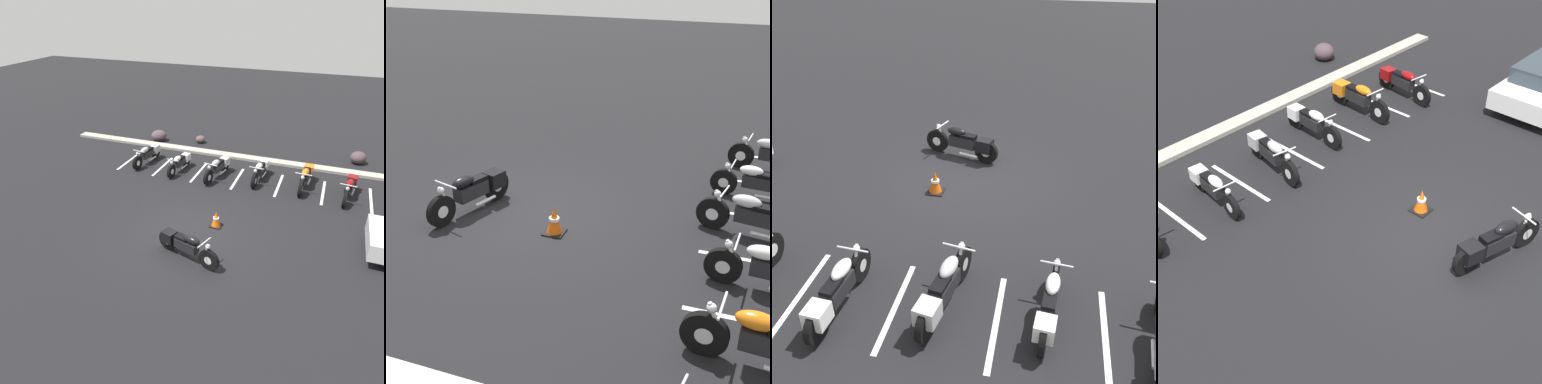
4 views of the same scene
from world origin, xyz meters
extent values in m
plane|color=black|center=(0.00, 0.00, 0.00)|extent=(60.00, 60.00, 0.00)
cylinder|color=black|center=(1.12, -1.38, 0.32)|extent=(0.65, 0.30, 0.65)
cylinder|color=silver|center=(1.12, -1.38, 0.32)|extent=(0.27, 0.19, 0.25)
cylinder|color=black|center=(-0.34, -0.93, 0.32)|extent=(0.65, 0.30, 0.65)
cylinder|color=silver|center=(-0.34, -0.93, 0.32)|extent=(0.27, 0.19, 0.25)
cube|color=black|center=(0.34, -1.14, 0.47)|extent=(0.79, 0.48, 0.29)
ellipsoid|color=black|center=(0.53, -1.20, 0.74)|extent=(0.60, 0.40, 0.24)
cube|color=black|center=(0.18, -1.09, 0.67)|extent=(0.48, 0.35, 0.08)
cube|color=black|center=(-0.29, -0.95, 0.50)|extent=(0.48, 0.45, 0.33)
cylinder|color=silver|center=(1.01, -1.34, 0.58)|extent=(0.26, 0.13, 0.52)
cylinder|color=silver|center=(0.95, -1.32, 0.84)|extent=(0.21, 0.59, 0.04)
sphere|color=silver|center=(1.07, -1.36, 0.76)|extent=(0.14, 0.14, 0.14)
cylinder|color=silver|center=(0.15, -0.94, 0.18)|extent=(0.54, 0.22, 0.07)
cylinder|color=black|center=(-4.03, 3.92, 0.31)|extent=(0.19, 0.64, 0.63)
cylinder|color=silver|center=(-4.03, 3.92, 0.31)|extent=(0.15, 0.25, 0.24)
cylinder|color=black|center=(-3.85, 5.39, 0.31)|extent=(0.19, 0.64, 0.63)
cylinder|color=silver|center=(-3.85, 5.39, 0.31)|extent=(0.15, 0.25, 0.24)
cube|color=black|center=(-3.93, 4.70, 0.46)|extent=(0.35, 0.75, 0.29)
ellipsoid|color=#B7B7BC|center=(-3.96, 4.52, 0.72)|extent=(0.31, 0.56, 0.23)
cube|color=black|center=(-3.91, 4.87, 0.65)|extent=(0.28, 0.44, 0.08)
cube|color=#B7B7BC|center=(-3.86, 5.34, 0.49)|extent=(0.39, 0.42, 0.32)
cylinder|color=silver|center=(-4.01, 4.04, 0.56)|extent=(0.09, 0.25, 0.51)
cylinder|color=silver|center=(-4.01, 4.09, 0.81)|extent=(0.59, 0.10, 0.03)
sphere|color=silver|center=(-4.02, 3.97, 0.73)|extent=(0.13, 0.13, 0.13)
cylinder|color=silver|center=(-3.77, 4.93, 0.17)|extent=(0.13, 0.53, 0.07)
cylinder|color=black|center=(-2.29, 3.69, 0.29)|extent=(0.16, 0.59, 0.58)
cylinder|color=silver|center=(-2.29, 3.69, 0.29)|extent=(0.13, 0.23, 0.22)
cylinder|color=black|center=(-2.15, 5.06, 0.29)|extent=(0.16, 0.59, 0.58)
cylinder|color=silver|center=(-2.15, 5.06, 0.29)|extent=(0.13, 0.23, 0.22)
cube|color=black|center=(-2.21, 4.42, 0.42)|extent=(0.31, 0.69, 0.27)
ellipsoid|color=white|center=(-2.23, 4.24, 0.66)|extent=(0.28, 0.52, 0.21)
cube|color=black|center=(-2.20, 4.57, 0.60)|extent=(0.25, 0.41, 0.07)
cube|color=white|center=(-2.15, 5.01, 0.45)|extent=(0.35, 0.38, 0.30)
cylinder|color=silver|center=(-2.27, 3.80, 0.52)|extent=(0.08, 0.24, 0.47)
cylinder|color=silver|center=(-2.27, 3.85, 0.75)|extent=(0.55, 0.09, 0.03)
sphere|color=silver|center=(-2.28, 3.74, 0.68)|extent=(0.12, 0.12, 0.12)
cylinder|color=silver|center=(-2.07, 4.63, 0.16)|extent=(0.11, 0.49, 0.06)
cylinder|color=black|center=(-0.62, 3.65, 0.32)|extent=(0.23, 0.65, 0.64)
cylinder|color=silver|center=(-0.62, 3.65, 0.32)|extent=(0.16, 0.26, 0.24)
cylinder|color=black|center=(-0.35, 5.14, 0.32)|extent=(0.23, 0.65, 0.64)
cylinder|color=silver|center=(-0.35, 5.14, 0.32)|extent=(0.16, 0.26, 0.24)
cube|color=black|center=(-0.48, 4.45, 0.47)|extent=(0.40, 0.78, 0.29)
ellipsoid|color=#B7B7BC|center=(-0.51, 4.25, 0.73)|extent=(0.35, 0.58, 0.23)
cube|color=black|center=(-0.45, 4.61, 0.66)|extent=(0.31, 0.46, 0.08)
cube|color=#B7B7BC|center=(-0.36, 5.09, 0.50)|extent=(0.41, 0.45, 0.33)
cylinder|color=silver|center=(-0.60, 3.77, 0.58)|extent=(0.10, 0.26, 0.52)
cylinder|color=silver|center=(-0.59, 3.83, 0.83)|extent=(0.60, 0.14, 0.04)
sphere|color=silver|center=(-0.61, 3.70, 0.75)|extent=(0.14, 0.14, 0.14)
cylinder|color=silver|center=(-0.30, 4.66, 0.18)|extent=(0.16, 0.54, 0.07)
cylinder|color=black|center=(1.20, 4.05, 0.31)|extent=(0.16, 0.63, 0.62)
cylinder|color=silver|center=(1.20, 4.05, 0.31)|extent=(0.14, 0.24, 0.24)
cylinder|color=black|center=(1.30, 5.51, 0.31)|extent=(0.16, 0.63, 0.62)
cylinder|color=silver|center=(1.30, 5.51, 0.31)|extent=(0.14, 0.24, 0.24)
cube|color=black|center=(1.25, 4.82, 0.45)|extent=(0.31, 0.74, 0.28)
ellipsoid|color=white|center=(1.24, 4.63, 0.71)|extent=(0.28, 0.55, 0.23)
cube|color=black|center=(1.26, 4.98, 0.64)|extent=(0.26, 0.43, 0.08)
cube|color=white|center=(1.29, 5.46, 0.48)|extent=(0.37, 0.40, 0.32)
cylinder|color=silver|center=(1.20, 4.16, 0.56)|extent=(0.07, 0.25, 0.50)
cylinder|color=silver|center=(1.21, 4.22, 0.80)|extent=(0.59, 0.07, 0.03)
sphere|color=silver|center=(1.20, 4.09, 0.73)|extent=(0.13, 0.13, 0.13)
cylinder|color=silver|center=(1.40, 5.05, 0.17)|extent=(0.10, 0.52, 0.07)
cylinder|color=black|center=(3.02, 3.99, 0.33)|extent=(0.17, 0.68, 0.67)
cylinder|color=silver|center=(3.02, 3.99, 0.33)|extent=(0.15, 0.26, 0.25)
cylinder|color=black|center=(3.14, 5.56, 0.33)|extent=(0.17, 0.68, 0.67)
cylinder|color=silver|center=(3.14, 5.56, 0.33)|extent=(0.15, 0.26, 0.25)
cube|color=black|center=(3.09, 4.82, 0.49)|extent=(0.34, 0.79, 0.30)
ellipsoid|color=orange|center=(3.07, 4.62, 0.76)|extent=(0.30, 0.59, 0.24)
cube|color=black|center=(3.10, 5.00, 0.69)|extent=(0.28, 0.46, 0.08)
cube|color=orange|center=(3.14, 5.51, 0.52)|extent=(0.39, 0.43, 0.34)
cylinder|color=silver|center=(3.03, 4.11, 0.60)|extent=(0.08, 0.27, 0.54)
cylinder|color=silver|center=(3.04, 4.17, 0.86)|extent=(0.63, 0.08, 0.04)
sphere|color=silver|center=(3.03, 4.04, 0.78)|extent=(0.14, 0.14, 0.14)
cylinder|color=silver|center=(3.25, 5.07, 0.18)|extent=(0.11, 0.56, 0.07)
cylinder|color=black|center=(4.63, 3.73, 0.32)|extent=(0.21, 0.64, 0.63)
cylinder|color=silver|center=(4.63, 3.73, 0.32)|extent=(0.16, 0.26, 0.24)
cylinder|color=black|center=(4.85, 5.20, 0.32)|extent=(0.21, 0.64, 0.63)
cylinder|color=silver|center=(4.85, 5.20, 0.32)|extent=(0.16, 0.26, 0.24)
cube|color=black|center=(4.75, 4.51, 0.46)|extent=(0.37, 0.76, 0.29)
ellipsoid|color=maroon|center=(4.72, 4.32, 0.72)|extent=(0.33, 0.57, 0.23)
cube|color=black|center=(4.78, 4.67, 0.65)|extent=(0.29, 0.45, 0.08)
cube|color=maroon|center=(4.85, 5.15, 0.49)|extent=(0.40, 0.43, 0.33)
cylinder|color=silver|center=(4.65, 3.84, 0.57)|extent=(0.09, 0.26, 0.51)
cylinder|color=silver|center=(4.66, 3.90, 0.82)|extent=(0.59, 0.12, 0.03)
sphere|color=silver|center=(4.64, 3.77, 0.74)|extent=(0.13, 0.13, 0.13)
cylinder|color=silver|center=(4.92, 4.73, 0.17)|extent=(0.14, 0.53, 0.07)
cube|color=#A8A399|center=(0.00, 6.82, 0.06)|extent=(18.00, 0.50, 0.12)
ellipsoid|color=#523F47|center=(-4.72, 7.58, 0.28)|extent=(1.02, 0.97, 0.57)
ellipsoid|color=#4C3B41|center=(5.12, 8.17, 0.28)|extent=(0.98, 0.98, 0.56)
ellipsoid|color=brown|center=(-2.56, 8.07, 0.19)|extent=(0.65, 0.64, 0.38)
cube|color=black|center=(0.63, 0.82, 0.01)|extent=(0.40, 0.40, 0.03)
cone|color=#EA590F|center=(0.63, 0.82, 0.28)|extent=(0.32, 0.32, 0.55)
cylinder|color=white|center=(0.63, 0.82, 0.30)|extent=(0.20, 0.20, 0.06)
cube|color=white|center=(-4.87, 4.61, 0.00)|extent=(0.10, 2.10, 0.00)
cube|color=white|center=(-3.13, 4.61, 0.00)|extent=(0.10, 2.10, 0.00)
cube|color=white|center=(-1.38, 4.61, 0.00)|extent=(0.10, 2.10, 0.00)
cube|color=white|center=(0.36, 4.61, 0.00)|extent=(0.10, 2.10, 0.00)
cube|color=white|center=(2.11, 4.61, 0.00)|extent=(0.10, 2.10, 0.00)
cube|color=white|center=(3.85, 4.61, 0.00)|extent=(0.10, 2.10, 0.00)
cube|color=white|center=(5.60, 4.61, 0.00)|extent=(0.10, 2.10, 0.00)
camera|label=1|loc=(3.69, -9.38, 7.00)|focal=35.00mm
camera|label=2|loc=(8.97, 4.32, 5.16)|focal=50.00mm
camera|label=3|loc=(-1.88, 9.81, 5.69)|focal=42.00mm
camera|label=4|loc=(-7.20, -4.16, 7.40)|focal=50.00mm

